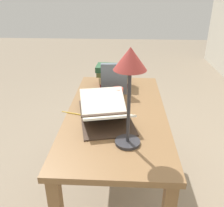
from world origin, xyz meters
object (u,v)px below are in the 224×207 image
book_stack_tall (113,75)px  coffee_mug (117,95)px  open_book (105,112)px  book_standing_upright (114,79)px  reading_lamp (130,70)px  pencil (73,113)px

book_stack_tall → coffee_mug: size_ratio=2.69×
open_book → book_standing_upright: (-0.38, 0.04, 0.09)m
book_stack_tall → book_standing_upright: (0.17, 0.01, 0.03)m
book_standing_upright → reading_lamp: bearing=5.4°
coffee_mug → reading_lamp: bearing=8.2°
coffee_mug → open_book: bearing=-15.1°
book_stack_tall → reading_lamp: size_ratio=0.55×
reading_lamp → pencil: reading_lamp is taller
reading_lamp → pencil: (-0.32, -0.36, -0.41)m
book_standing_upright → pencil: (0.35, -0.25, -0.12)m
open_book → reading_lamp: bearing=13.9°
book_stack_tall → book_standing_upright: 0.18m
pencil → book_stack_tall: bearing=155.3°
open_book → reading_lamp: 0.50m
open_book → coffee_mug: size_ratio=5.38×
book_standing_upright → pencil: size_ratio=1.49×
coffee_mug → pencil: 0.36m
open_book → reading_lamp: (0.29, 0.14, 0.38)m
book_stack_tall → reading_lamp: 0.91m
reading_lamp → book_stack_tall: bearing=-172.1°
book_standing_upright → coffee_mug: size_ratio=2.27×
book_stack_tall → pencil: book_stack_tall is taller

